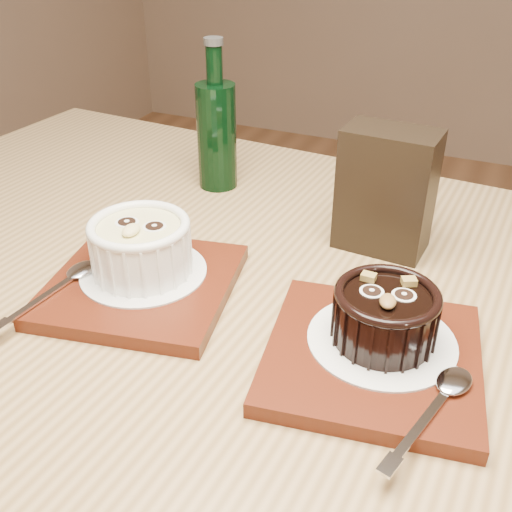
{
  "coord_description": "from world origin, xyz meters",
  "views": [
    {
      "loc": [
        -0.02,
        -0.4,
        1.1
      ],
      "look_at": [
        -0.21,
        0.03,
        0.81
      ],
      "focal_mm": 42.0,
      "sensor_mm": 36.0,
      "label": 1
    }
  ],
  "objects_px": {
    "table": "(251,369)",
    "condiment_stand": "(386,191)",
    "tray_right": "(372,357)",
    "ramekin_dark": "(385,313)",
    "green_bottle": "(217,132)",
    "tray_left": "(142,285)",
    "ramekin_white": "(141,244)"
  },
  "relations": [
    {
      "from": "ramekin_white",
      "to": "condiment_stand",
      "type": "relative_size",
      "value": 0.73
    },
    {
      "from": "table",
      "to": "green_bottle",
      "type": "height_order",
      "value": "green_bottle"
    },
    {
      "from": "tray_left",
      "to": "condiment_stand",
      "type": "relative_size",
      "value": 1.29
    },
    {
      "from": "condiment_stand",
      "to": "tray_left",
      "type": "bearing_deg",
      "value": -136.09
    },
    {
      "from": "condiment_stand",
      "to": "green_bottle",
      "type": "relative_size",
      "value": 0.7
    },
    {
      "from": "tray_left",
      "to": "ramekin_white",
      "type": "bearing_deg",
      "value": 110.98
    },
    {
      "from": "ramekin_dark",
      "to": "condiment_stand",
      "type": "relative_size",
      "value": 0.64
    },
    {
      "from": "table",
      "to": "ramekin_dark",
      "type": "height_order",
      "value": "ramekin_dark"
    },
    {
      "from": "tray_left",
      "to": "condiment_stand",
      "type": "xyz_separation_m",
      "value": [
        0.2,
        0.19,
        0.06
      ]
    },
    {
      "from": "tray_left",
      "to": "tray_right",
      "type": "xyz_separation_m",
      "value": [
        0.24,
        -0.01,
        0.0
      ]
    },
    {
      "from": "table",
      "to": "tray_right",
      "type": "distance_m",
      "value": 0.17
    },
    {
      "from": "green_bottle",
      "to": "ramekin_white",
      "type": "bearing_deg",
      "value": -79.89
    },
    {
      "from": "tray_right",
      "to": "ramekin_dark",
      "type": "distance_m",
      "value": 0.04
    },
    {
      "from": "green_bottle",
      "to": "table",
      "type": "bearing_deg",
      "value": -56.17
    },
    {
      "from": "tray_right",
      "to": "green_bottle",
      "type": "xyz_separation_m",
      "value": [
        -0.29,
        0.28,
        0.07
      ]
    },
    {
      "from": "table",
      "to": "tray_left",
      "type": "relative_size",
      "value": 6.94
    },
    {
      "from": "ramekin_white",
      "to": "ramekin_dark",
      "type": "relative_size",
      "value": 1.14
    },
    {
      "from": "condiment_stand",
      "to": "green_bottle",
      "type": "bearing_deg",
      "value": 163.34
    },
    {
      "from": "condiment_stand",
      "to": "table",
      "type": "bearing_deg",
      "value": -119.31
    },
    {
      "from": "condiment_stand",
      "to": "tray_right",
      "type": "bearing_deg",
      "value": -77.63
    },
    {
      "from": "table",
      "to": "condiment_stand",
      "type": "bearing_deg",
      "value": 60.69
    },
    {
      "from": "tray_left",
      "to": "ramekin_dark",
      "type": "bearing_deg",
      "value": 0.85
    },
    {
      "from": "ramekin_white",
      "to": "green_bottle",
      "type": "bearing_deg",
      "value": 93.24
    },
    {
      "from": "condiment_stand",
      "to": "green_bottle",
      "type": "xyz_separation_m",
      "value": [
        -0.25,
        0.07,
        0.01
      ]
    },
    {
      "from": "ramekin_white",
      "to": "ramekin_dark",
      "type": "distance_m",
      "value": 0.25
    },
    {
      "from": "table",
      "to": "condiment_stand",
      "type": "xyz_separation_m",
      "value": [
        0.09,
        0.16,
        0.16
      ]
    },
    {
      "from": "table",
      "to": "condiment_stand",
      "type": "distance_m",
      "value": 0.25
    },
    {
      "from": "tray_left",
      "to": "ramekin_dark",
      "type": "relative_size",
      "value": 2.0
    },
    {
      "from": "table",
      "to": "ramekin_white",
      "type": "bearing_deg",
      "value": -170.63
    },
    {
      "from": "table",
      "to": "tray_left",
      "type": "xyz_separation_m",
      "value": [
        -0.11,
        -0.03,
        0.1
      ]
    },
    {
      "from": "ramekin_white",
      "to": "tray_left",
      "type": "bearing_deg",
      "value": -75.9
    },
    {
      "from": "tray_right",
      "to": "green_bottle",
      "type": "height_order",
      "value": "green_bottle"
    }
  ]
}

